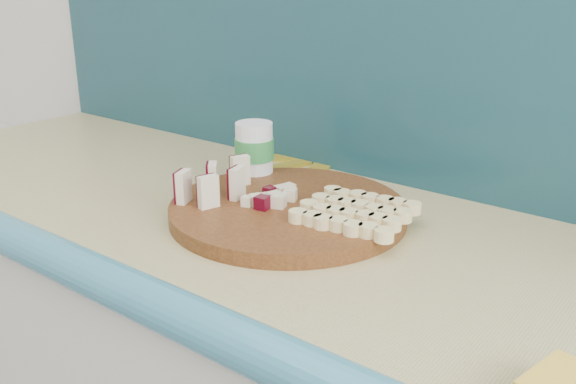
# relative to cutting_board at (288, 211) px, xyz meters

# --- Properties ---
(backsplash) EXTENTS (2.20, 0.02, 0.50)m
(backsplash) POSITION_rel_cutting_board_xyz_m (0.18, 0.27, 0.24)
(backsplash) COLOR teal
(backsplash) RESTS_ON kitchen_counter
(cutting_board) EXTENTS (0.44, 0.44, 0.02)m
(cutting_board) POSITION_rel_cutting_board_xyz_m (0.00, 0.00, 0.00)
(cutting_board) COLOR #461E0F
(cutting_board) RESTS_ON kitchen_counter
(apple_wedges) EXTENTS (0.08, 0.15, 0.05)m
(apple_wedges) POSITION_rel_cutting_board_xyz_m (-0.11, -0.05, 0.04)
(apple_wedges) COLOR #FFEDCB
(apple_wedges) RESTS_ON cutting_board
(apple_chunks) EXTENTS (0.05, 0.06, 0.02)m
(apple_chunks) POSITION_rel_cutting_board_xyz_m (-0.02, -0.00, 0.02)
(apple_chunks) COLOR #FEEFCB
(apple_chunks) RESTS_ON cutting_board
(banana_slices) EXTENTS (0.18, 0.16, 0.02)m
(banana_slices) POSITION_rel_cutting_board_xyz_m (0.12, 0.02, 0.02)
(banana_slices) COLOR #FFE69B
(banana_slices) RESTS_ON cutting_board
(canister) EXTENTS (0.07, 0.07, 0.12)m
(canister) POSITION_rel_cutting_board_xyz_m (-0.15, 0.09, 0.05)
(canister) COLOR white
(canister) RESTS_ON kitchen_counter
(banana_peel) EXTENTS (0.24, 0.21, 0.01)m
(banana_peel) POSITION_rel_cutting_board_xyz_m (-0.16, 0.24, -0.01)
(banana_peel) COLOR gold
(banana_peel) RESTS_ON kitchen_counter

